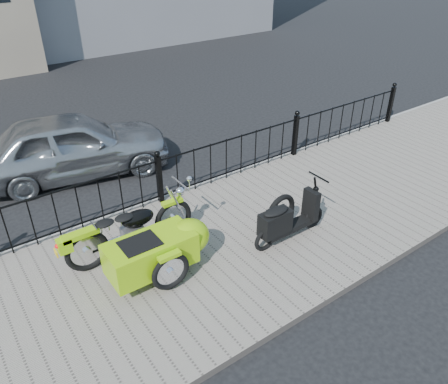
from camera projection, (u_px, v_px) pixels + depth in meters
ground at (198, 239)px, 7.62m from camera, size 120.00×120.00×0.00m
sidewalk at (214, 251)px, 7.25m from camera, size 30.00×3.80×0.12m
curb at (158, 200)px, 8.59m from camera, size 30.00×0.10×0.12m
iron_fence at (159, 180)px, 8.22m from camera, size 14.11×0.11×1.08m
motorcycle_sidecar at (157, 244)px, 6.55m from camera, size 2.28×1.48×0.98m
scooter at (286, 221)px, 7.20m from camera, size 1.52×0.44×1.03m
spare_tire at (281, 212)px, 7.53m from camera, size 0.68×0.16×0.68m
sedan_car at (72, 145)px, 9.29m from camera, size 4.29×2.40×1.38m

